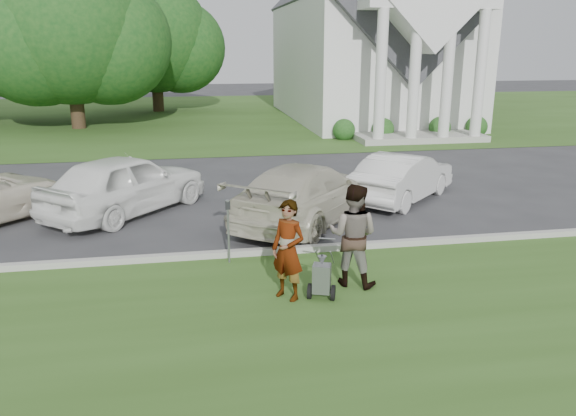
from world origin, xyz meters
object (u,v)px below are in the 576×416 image
object	(u,v)px
striping_cart	(322,279)
car_b	(126,184)
person_left	(288,251)
car_c	(306,193)
car_d	(403,177)
parking_meter_near	(228,224)
person_right	(353,236)
tree_left	(69,32)
tree_back	(154,41)
church	(370,20)

from	to	relation	value
striping_cart	car_b	world-z (taller)	car_b
person_left	car_b	bearing A→B (deg)	165.44
car_c	car_d	xyz separation A→B (m)	(3.25, 1.62, -0.06)
car_d	parking_meter_near	bearing A→B (deg)	83.33
car_b	striping_cart	bearing A→B (deg)	162.74
car_b	car_d	xyz separation A→B (m)	(7.87, 0.01, -0.13)
striping_cart	car_b	bearing A→B (deg)	142.84
car_b	person_right	bearing A→B (deg)	169.73
tree_left	tree_back	world-z (taller)	tree_left
parking_meter_near	car_d	bearing A→B (deg)	37.55
church	car_b	distance (m)	23.23
car_b	car_c	xyz separation A→B (m)	(4.62, -1.60, -0.07)
tree_back	car_c	bearing A→B (deg)	-79.80
striping_cart	car_d	world-z (taller)	car_d
person_left	car_c	world-z (taller)	person_left
parking_meter_near	car_b	bearing A→B (deg)	120.52
church	striping_cart	bearing A→B (deg)	-109.41
person_right	car_c	size ratio (longest dim) A/B	0.37
tree_left	striping_cart	world-z (taller)	tree_left
car_c	tree_back	bearing A→B (deg)	-41.63
person_right	car_d	xyz separation A→B (m)	(3.20, 5.68, -0.27)
car_d	car_b	bearing A→B (deg)	45.89
car_b	car_d	distance (m)	7.87
car_b	church	bearing A→B (deg)	-83.93
tree_left	car_c	bearing A→B (deg)	-65.16
tree_back	striping_cart	distance (m)	32.39
church	tree_left	xyz separation A→B (m)	(-17.01, -1.13, -0.83)
church	car_d	bearing A→B (deg)	-104.57
church	car_d	distance (m)	20.05
church	person_left	distance (m)	26.99
parking_meter_near	car_d	size ratio (longest dim) A/B	0.32
church	parking_meter_near	distance (m)	25.61
tree_back	car_d	bearing A→B (deg)	-72.36
striping_cart	car_c	world-z (taller)	car_c
tree_back	person_right	xyz separation A→B (m)	(4.94, -31.28, -3.75)
person_right	car_b	size ratio (longest dim) A/B	0.40
tree_back	car_d	world-z (taller)	tree_back
person_left	car_c	xyz separation A→B (m)	(1.26, 4.46, -0.14)
car_b	car_c	world-z (taller)	car_b
church	tree_left	bearing A→B (deg)	-176.21
person_left	car_b	size ratio (longest dim) A/B	0.37
person_right	tree_left	bearing A→B (deg)	-37.81
tree_back	car_b	xyz separation A→B (m)	(0.28, -25.62, -3.90)
person_right	person_left	bearing A→B (deg)	48.29
church	striping_cart	world-z (taller)	church
church	car_d	xyz separation A→B (m)	(-4.87, -18.73, -5.24)
tree_left	person_right	size ratio (longest dim) A/B	5.44
car_b	car_c	size ratio (longest dim) A/B	0.93
tree_back	person_right	size ratio (longest dim) A/B	4.92
tree_left	person_right	distance (m)	25.28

